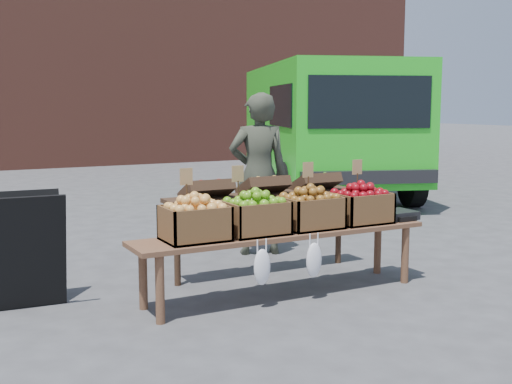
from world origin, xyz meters
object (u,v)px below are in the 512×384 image
chalkboard_sign (24,250)px  vendor (259,174)px  delivery_van (325,131)px  crate_russet_pears (255,218)px  crate_golden_apples (195,223)px  display_bench (283,263)px  crate_green_apples (361,208)px  weighing_scale (396,215)px  back_table (263,221)px  crate_red_apples (310,212)px

chalkboard_sign → vendor: bearing=20.7°
delivery_van → vendor: size_ratio=2.94×
crate_russet_pears → vendor: bearing=60.6°
delivery_van → crate_golden_apples: size_ratio=10.49×
display_bench → crate_russet_pears: crate_russet_pears is taller
crate_green_apples → weighing_scale: bearing=0.0°
chalkboard_sign → weighing_scale: (3.28, -0.70, 0.13)m
weighing_scale → crate_golden_apples: bearing=180.0°
back_table → crate_golden_apples: back_table is taller
back_table → display_bench: bearing=-105.4°
vendor → crate_red_apples: 1.54m
delivery_van → crate_red_apples: 6.31m
back_table → crate_golden_apples: 1.27m
crate_red_apples → vendor: bearing=78.9°
vendor → display_bench: 1.71m
crate_golden_apples → crate_green_apples: 1.65m
crate_golden_apples → crate_green_apples: size_ratio=1.00×
crate_green_apples → crate_golden_apples: bearing=180.0°
display_bench → crate_red_apples: size_ratio=5.40×
back_table → crate_green_apples: (0.63, -0.72, 0.19)m
crate_russet_pears → back_table: bearing=56.7°
crate_red_apples → crate_russet_pears: bearing=180.0°
chalkboard_sign → crate_golden_apples: bearing=-26.5°
display_bench → crate_red_apples: 0.51m
vendor → weighing_scale: vendor is taller
delivery_van → back_table: 5.81m
display_bench → crate_russet_pears: size_ratio=5.40×
crate_red_apples → back_table: bearing=96.1°
back_table → weighing_scale: (1.05, -0.72, 0.09)m
delivery_van → chalkboard_sign: (-5.96, -4.43, -0.69)m
back_table → crate_red_apples: (0.08, -0.72, 0.19)m
display_bench → weighing_scale: size_ratio=7.94×
display_bench → weighing_scale: (1.25, 0.00, 0.33)m
back_table → weighing_scale: size_ratio=6.18×
back_table → crate_red_apples: 0.75m
vendor → back_table: size_ratio=0.85×
delivery_van → crate_red_apples: delivery_van is taller
delivery_van → crate_golden_apples: 7.00m
vendor → weighing_scale: 1.67m
delivery_van → display_bench: (-3.92, -5.13, -0.89)m
chalkboard_sign → crate_red_apples: size_ratio=1.92×
crate_russet_pears → crate_red_apples: bearing=0.0°
delivery_van → chalkboard_sign: delivery_van is taller
vendor → weighing_scale: size_ratio=5.25×
crate_golden_apples → crate_red_apples: size_ratio=1.00×
weighing_scale → crate_russet_pears: bearing=180.0°
chalkboard_sign → crate_green_apples: bearing=-10.2°
display_bench → crate_green_apples: 0.93m
weighing_scale → delivery_van: bearing=62.5°
vendor → crate_green_apples: bearing=118.3°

